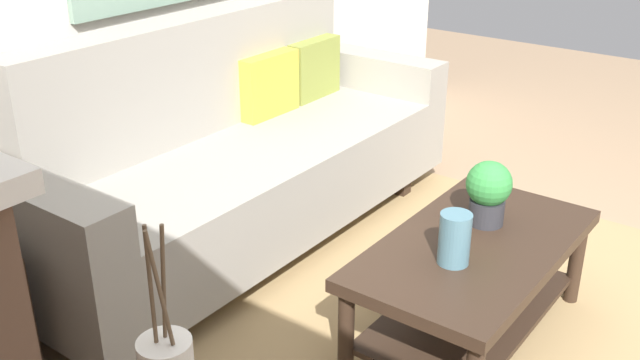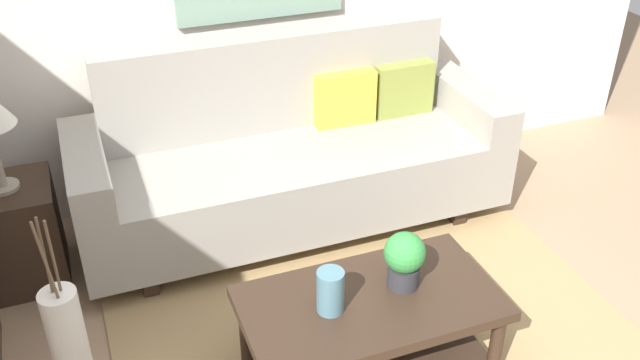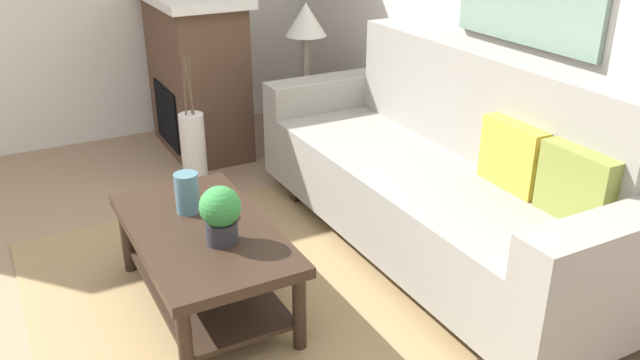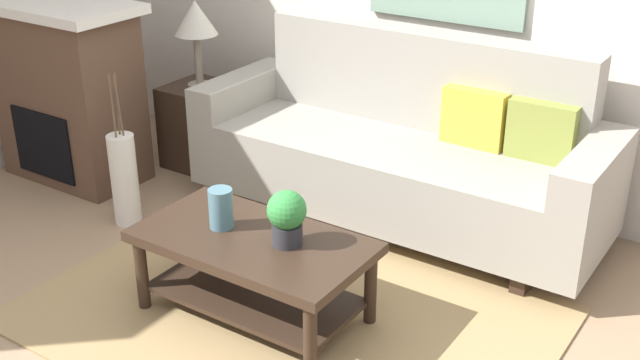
% 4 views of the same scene
% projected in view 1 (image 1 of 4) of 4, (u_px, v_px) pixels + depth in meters
% --- Properties ---
extents(ground_plane, '(9.37, 9.37, 0.00)m').
position_uv_depth(ground_plane, '(582.00, 359.00, 2.82)').
color(ground_plane, '#9E7F60').
extents(area_rug, '(2.42, 1.73, 0.01)m').
position_uv_depth(area_rug, '(464.00, 313.00, 3.09)').
color(area_rug, '#A38456').
rests_on(area_rug, ground_plane).
extents(couch, '(2.41, 0.84, 1.08)m').
position_uv_depth(couch, '(237.00, 158.00, 3.53)').
color(couch, gray).
rests_on(couch, ground_plane).
extents(throw_pillow_mustard, '(0.36, 0.13, 0.32)m').
position_uv_depth(throw_pillow_mustard, '(268.00, 85.00, 3.78)').
color(throw_pillow_mustard, gold).
rests_on(throw_pillow_mustard, couch).
extents(throw_pillow_olive, '(0.36, 0.12, 0.32)m').
position_uv_depth(throw_pillow_olive, '(312.00, 68.00, 4.06)').
color(throw_pillow_olive, olive).
rests_on(throw_pillow_olive, couch).
extents(coffee_table, '(1.10, 0.60, 0.43)m').
position_uv_depth(coffee_table, '(472.00, 269.00, 2.83)').
color(coffee_table, '#332319').
rests_on(coffee_table, ground_plane).
extents(tabletop_vase, '(0.11, 0.11, 0.19)m').
position_uv_depth(tabletop_vase, '(455.00, 239.00, 2.60)').
color(tabletop_vase, slate).
rests_on(tabletop_vase, coffee_table).
extents(potted_plant_tabletop, '(0.18, 0.18, 0.26)m').
position_uv_depth(potted_plant_tabletop, '(488.00, 191.00, 2.86)').
color(potted_plant_tabletop, '#2D2D33').
rests_on(potted_plant_tabletop, coffee_table).
extents(floor_vase_branch_a, '(0.02, 0.04, 0.36)m').
position_uv_depth(floor_vase_branch_a, '(164.00, 283.00, 1.96)').
color(floor_vase_branch_a, brown).
rests_on(floor_vase_branch_a, floor_vase).
extents(floor_vase_branch_b, '(0.02, 0.02, 0.36)m').
position_uv_depth(floor_vase_branch_b, '(151.00, 286.00, 1.95)').
color(floor_vase_branch_b, brown).
rests_on(floor_vase_branch_b, floor_vase).
extents(floor_vase_branch_c, '(0.04, 0.04, 0.36)m').
position_uv_depth(floor_vase_branch_c, '(160.00, 290.00, 1.93)').
color(floor_vase_branch_c, brown).
rests_on(floor_vase_branch_c, floor_vase).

